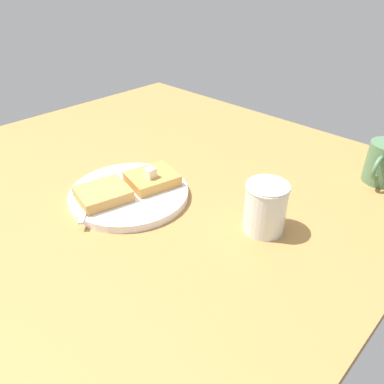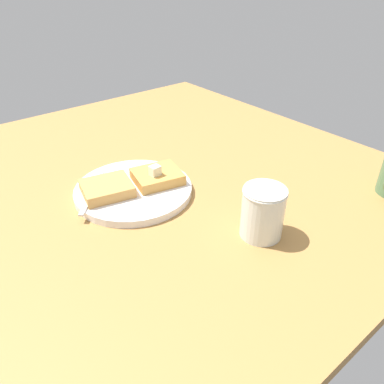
# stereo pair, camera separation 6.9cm
# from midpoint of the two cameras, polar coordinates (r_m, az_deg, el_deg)

# --- Properties ---
(table_surface) EXTENTS (1.05, 1.05, 0.02)m
(table_surface) POSITION_cam_midpoint_polar(r_m,az_deg,el_deg) (0.84, -4.51, 1.60)
(table_surface) COLOR #A4763E
(table_surface) RESTS_ON ground
(plate) EXTENTS (0.24, 0.24, 0.02)m
(plate) POSITION_cam_midpoint_polar(r_m,az_deg,el_deg) (0.77, -6.39, 0.30)
(plate) COLOR white
(plate) RESTS_ON table_surface
(toast_slice_left) EXTENTS (0.11, 0.10, 0.02)m
(toast_slice_left) POSITION_cam_midpoint_polar(r_m,az_deg,el_deg) (0.78, -2.79, 2.30)
(toast_slice_left) COLOR gold
(toast_slice_left) RESTS_ON plate
(toast_slice_middle) EXTENTS (0.11, 0.10, 0.02)m
(toast_slice_middle) POSITION_cam_midpoint_polar(r_m,az_deg,el_deg) (0.75, -10.27, 0.48)
(toast_slice_middle) COLOR tan
(toast_slice_middle) RESTS_ON plate
(butter_pat_primary) EXTENTS (0.02, 0.02, 0.02)m
(butter_pat_primary) POSITION_cam_midpoint_polar(r_m,az_deg,el_deg) (0.76, -3.06, 3.20)
(butter_pat_primary) COLOR #F2EBC2
(butter_pat_primary) RESTS_ON toast_slice_left
(fork) EXTENTS (0.12, 0.13, 0.00)m
(fork) POSITION_cam_midpoint_polar(r_m,az_deg,el_deg) (0.77, -12.09, 0.31)
(fork) COLOR silver
(fork) RESTS_ON plate
(syrup_jar) EXTENTS (0.08, 0.08, 0.09)m
(syrup_jar) POSITION_cam_midpoint_polar(r_m,az_deg,el_deg) (0.65, 13.71, -3.27)
(syrup_jar) COLOR #381905
(syrup_jar) RESTS_ON table_surface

